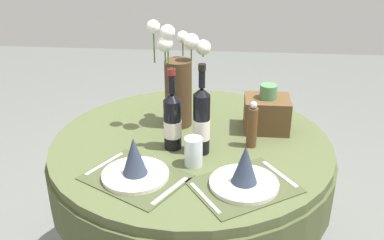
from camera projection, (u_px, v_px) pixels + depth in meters
dining_table at (191, 169)px, 1.87m from camera, size 1.18×1.18×0.78m
place_setting_left at (135, 166)px, 1.53m from camera, size 0.42×0.39×0.16m
place_setting_right at (244, 175)px, 1.48m from camera, size 0.43×0.40×0.16m
flower_vase at (179, 80)px, 1.86m from camera, size 0.25×0.19×0.48m
wine_bottle_left at (202, 121)px, 1.66m from camera, size 0.07×0.07×0.36m
wine_bottle_rear at (172, 120)px, 1.70m from camera, size 0.07×0.07×0.33m
tumbler_mid at (193, 152)px, 1.61m from camera, size 0.07×0.07×0.11m
pepper_mill at (252, 126)px, 1.73m from camera, size 0.04×0.04×0.20m
woven_basket_side_right at (267, 112)px, 1.87m from camera, size 0.19×0.16×0.21m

